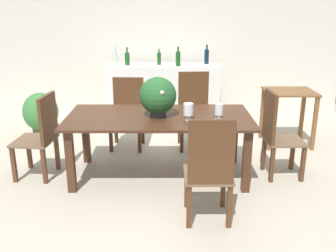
# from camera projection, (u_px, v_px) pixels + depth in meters

# --- Properties ---
(ground_plane) EXTENTS (7.04, 7.04, 0.00)m
(ground_plane) POSITION_uv_depth(u_px,v_px,m) (160.00, 170.00, 4.71)
(ground_plane) COLOR #BCB29E
(back_wall) EXTENTS (6.40, 0.10, 2.60)m
(back_wall) POSITION_uv_depth(u_px,v_px,m) (162.00, 42.00, 6.78)
(back_wall) COLOR beige
(back_wall) RESTS_ON ground
(dining_table) EXTENTS (2.10, 1.03, 0.74)m
(dining_table) POSITION_uv_depth(u_px,v_px,m) (159.00, 124.00, 4.37)
(dining_table) COLOR #422616
(dining_table) RESTS_ON ground
(chair_near_right) EXTENTS (0.44, 0.45, 1.04)m
(chair_near_right) POSITION_uv_depth(u_px,v_px,m) (210.00, 168.00, 3.41)
(chair_near_right) COLOR #4C2D19
(chair_near_right) RESTS_ON ground
(chair_far_right) EXTENTS (0.49, 0.46, 1.05)m
(chair_far_right) POSITION_uv_depth(u_px,v_px,m) (194.00, 107.00, 5.36)
(chair_far_right) COLOR #4C2D19
(chair_far_right) RESTS_ON ground
(chair_far_left) EXTENTS (0.50, 0.46, 0.97)m
(chair_far_left) POSITION_uv_depth(u_px,v_px,m) (128.00, 109.00, 5.37)
(chair_far_left) COLOR #4C2D19
(chair_far_left) RESTS_ON ground
(chair_foot_end) EXTENTS (0.45, 0.43, 1.02)m
(chair_foot_end) POSITION_uv_depth(u_px,v_px,m) (277.00, 132.00, 4.39)
(chair_foot_end) COLOR #4C2D19
(chair_foot_end) RESTS_ON ground
(chair_head_end) EXTENTS (0.47, 0.51, 0.99)m
(chair_head_end) POSITION_uv_depth(u_px,v_px,m) (42.00, 132.00, 4.39)
(chair_head_end) COLOR #4C2D19
(chair_head_end) RESTS_ON ground
(flower_centerpiece) EXTENTS (0.42, 0.42, 0.45)m
(flower_centerpiece) POSITION_uv_depth(u_px,v_px,m) (158.00, 96.00, 4.26)
(flower_centerpiece) COLOR #333338
(flower_centerpiece) RESTS_ON dining_table
(crystal_vase_left) EXTENTS (0.11, 0.11, 0.19)m
(crystal_vase_left) POSITION_uv_depth(u_px,v_px,m) (188.00, 110.00, 4.15)
(crystal_vase_left) COLOR silver
(crystal_vase_left) RESTS_ON dining_table
(crystal_vase_center_near) EXTENTS (0.09, 0.09, 0.19)m
(crystal_vase_center_near) POSITION_uv_depth(u_px,v_px,m) (219.00, 110.00, 4.15)
(crystal_vase_center_near) COLOR silver
(crystal_vase_center_near) RESTS_ON dining_table
(wine_glass) EXTENTS (0.07, 0.07, 0.14)m
(wine_glass) POSITION_uv_depth(u_px,v_px,m) (220.00, 104.00, 4.44)
(wine_glass) COLOR silver
(wine_glass) RESTS_ON dining_table
(kitchen_counter) EXTENTS (1.92, 0.53, 0.97)m
(kitchen_counter) POSITION_uv_depth(u_px,v_px,m) (162.00, 93.00, 6.54)
(kitchen_counter) COLOR silver
(kitchen_counter) RESTS_ON ground
(wine_bottle_dark) EXTENTS (0.06, 0.06, 0.30)m
(wine_bottle_dark) POSITION_uv_depth(u_px,v_px,m) (116.00, 57.00, 6.48)
(wine_bottle_dark) COLOR #B2BFB7
(wine_bottle_dark) RESTS_ON kitchen_counter
(wine_bottle_tall) EXTENTS (0.08, 0.08, 0.32)m
(wine_bottle_tall) POSITION_uv_depth(u_px,v_px,m) (207.00, 56.00, 6.45)
(wine_bottle_tall) COLOR #0F1E38
(wine_bottle_tall) RESTS_ON kitchen_counter
(wine_bottle_clear) EXTENTS (0.08, 0.08, 0.29)m
(wine_bottle_clear) POSITION_uv_depth(u_px,v_px,m) (127.00, 58.00, 6.32)
(wine_bottle_clear) COLOR #194C1E
(wine_bottle_clear) RESTS_ON kitchen_counter
(wine_bottle_amber) EXTENTS (0.08, 0.08, 0.31)m
(wine_bottle_amber) POSITION_uv_depth(u_px,v_px,m) (178.00, 58.00, 6.22)
(wine_bottle_amber) COLOR #194C1E
(wine_bottle_amber) RESTS_ON kitchen_counter
(wine_bottle_green) EXTENTS (0.07, 0.07, 0.26)m
(wine_bottle_green) POSITION_uv_depth(u_px,v_px,m) (159.00, 58.00, 6.36)
(wine_bottle_green) COLOR #194C1E
(wine_bottle_green) RESTS_ON kitchen_counter
(side_table) EXTENTS (0.68, 0.59, 0.79)m
(side_table) POSITION_uv_depth(u_px,v_px,m) (289.00, 103.00, 5.39)
(side_table) COLOR brown
(side_table) RESTS_ON ground
(potted_plant_floor) EXTENTS (0.53, 0.53, 0.66)m
(potted_plant_floor) POSITION_uv_depth(u_px,v_px,m) (41.00, 113.00, 5.87)
(potted_plant_floor) COLOR #423D38
(potted_plant_floor) RESTS_ON ground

